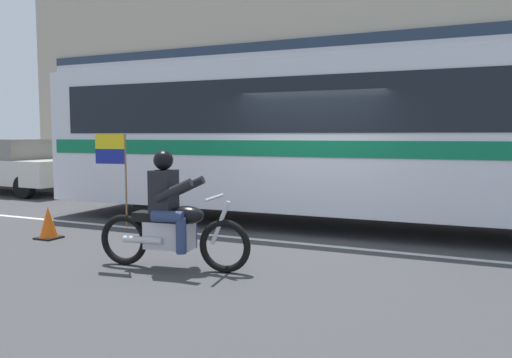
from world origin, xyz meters
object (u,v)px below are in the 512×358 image
object	(u,v)px
transit_bus	(381,128)
traffic_cone	(48,224)
motorcycle_with_rider	(171,219)
fire_hydrant	(238,181)
parked_sedan_curbside	(13,165)

from	to	relation	value
transit_bus	traffic_cone	xyz separation A→B (m)	(-4.97, -3.19, -1.63)
transit_bus	motorcycle_with_rider	world-z (taller)	transit_bus
motorcycle_with_rider	fire_hydrant	size ratio (longest dim) A/B	2.91
motorcycle_with_rider	fire_hydrant	xyz separation A→B (m)	(-2.28, 6.56, -0.15)
traffic_cone	motorcycle_with_rider	bearing A→B (deg)	-14.11
transit_bus	motorcycle_with_rider	distance (m)	4.57
parked_sedan_curbside	motorcycle_with_rider	bearing A→B (deg)	-29.85
transit_bus	traffic_cone	size ratio (longest dim) A/B	24.49
transit_bus	motorcycle_with_rider	xyz separation A→B (m)	(-1.97, -3.94, -1.22)
motorcycle_with_rider	fire_hydrant	world-z (taller)	motorcycle_with_rider
fire_hydrant	transit_bus	bearing A→B (deg)	-31.65
transit_bus	traffic_cone	bearing A→B (deg)	-147.28
parked_sedan_curbside	fire_hydrant	xyz separation A→B (m)	(7.01, 1.23, -0.33)
transit_bus	parked_sedan_curbside	world-z (taller)	transit_bus
motorcycle_with_rider	transit_bus	bearing A→B (deg)	63.46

